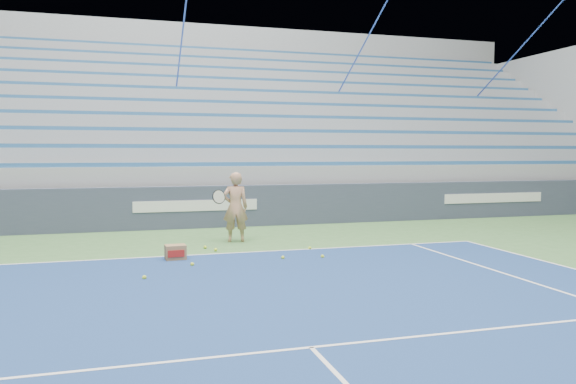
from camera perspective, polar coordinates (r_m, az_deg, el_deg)
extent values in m
cube|color=white|center=(11.03, -6.81, -6.22)|extent=(10.97, 0.05, 0.00)
cube|color=white|center=(5.85, 2.37, -15.49)|extent=(8.23, 0.05, 0.00)
cube|color=#373F55|center=(14.89, -9.35, -1.51)|extent=(30.00, 0.30, 1.10)
cube|color=white|center=(14.72, -9.28, -1.38)|extent=(3.20, 0.02, 0.28)
cube|color=white|center=(18.15, 20.20, -0.56)|extent=(3.40, 0.02, 0.28)
cube|color=#989BA0|center=(19.40, -10.97, -0.26)|extent=(30.00, 8.50, 1.10)
cube|color=#989BA0|center=(19.35, -11.00, 2.10)|extent=(30.00, 8.50, 0.50)
cube|color=#285C92|center=(15.49, -9.70, 2.79)|extent=(29.60, 0.42, 0.11)
cube|color=#989BA0|center=(19.77, -11.13, 3.59)|extent=(30.00, 7.65, 0.50)
cube|color=#285C92|center=(16.33, -10.06, 4.60)|extent=(29.60, 0.42, 0.11)
cube|color=#989BA0|center=(20.19, -11.26, 5.01)|extent=(30.00, 6.80, 0.50)
cube|color=#285C92|center=(17.19, -10.39, 6.23)|extent=(29.60, 0.42, 0.11)
cube|color=#989BA0|center=(20.63, -11.38, 6.38)|extent=(30.00, 5.95, 0.50)
cube|color=#285C92|center=(18.06, -10.69, 7.70)|extent=(29.60, 0.42, 0.11)
cube|color=#989BA0|center=(21.08, -11.50, 7.68)|extent=(30.00, 5.10, 0.50)
cube|color=#285C92|center=(18.95, -10.96, 9.04)|extent=(29.60, 0.42, 0.11)
cube|color=#989BA0|center=(21.54, -11.61, 8.93)|extent=(30.00, 4.25, 0.50)
cube|color=#285C92|center=(19.84, -11.21, 10.26)|extent=(29.60, 0.42, 0.11)
cube|color=#989BA0|center=(22.01, -11.72, 10.13)|extent=(30.00, 3.40, 0.50)
cube|color=#285C92|center=(20.74, -11.44, 11.37)|extent=(29.60, 0.42, 0.11)
cube|color=#989BA0|center=(22.49, -11.83, 11.28)|extent=(30.00, 2.55, 0.50)
cube|color=#285C92|center=(21.65, -11.65, 12.39)|extent=(29.60, 0.42, 0.11)
cube|color=#989BA0|center=(22.98, -11.93, 12.38)|extent=(30.00, 1.70, 0.50)
cube|color=#285C92|center=(22.56, -11.85, 13.32)|extent=(29.60, 0.42, 0.11)
cube|color=#989BA0|center=(23.48, -12.03, 13.43)|extent=(30.00, 0.85, 0.50)
cube|color=#285C92|center=(23.48, -12.03, 14.19)|extent=(29.60, 0.42, 0.11)
cube|color=#989BA0|center=(25.66, 25.18, 6.04)|extent=(0.30, 8.80, 6.10)
cube|color=#989BA0|center=(23.94, -12.08, 7.94)|extent=(31.00, 0.40, 7.30)
cylinder|color=blue|center=(19.52, -11.13, 11.68)|extent=(0.05, 8.53, 5.04)
cylinder|color=blue|center=(20.94, 5.79, 11.21)|extent=(0.05, 8.53, 5.04)
cylinder|color=blue|center=(23.82, 19.51, 10.12)|extent=(0.05, 8.53, 5.04)
imported|color=tan|center=(12.42, -5.37, -1.54)|extent=(0.59, 0.42, 1.54)
cylinder|color=black|center=(12.10, -6.78, -0.85)|extent=(0.12, 0.27, 0.08)
cylinder|color=beige|center=(11.80, -7.04, -0.49)|extent=(0.29, 0.16, 0.28)
torus|color=black|center=(11.80, -7.04, -0.49)|extent=(0.31, 0.18, 0.30)
cube|color=olive|center=(10.57, -11.36, -6.03)|extent=(0.39, 0.30, 0.28)
cube|color=#B21E19|center=(10.43, -11.30, -6.17)|extent=(0.30, 0.03, 0.13)
sphere|color=#D2EB30|center=(9.95, -9.71, -7.25)|extent=(0.07, 0.07, 0.07)
sphere|color=#D2EB30|center=(11.46, 2.23, -5.71)|extent=(0.07, 0.07, 0.07)
sphere|color=#D2EB30|center=(10.56, 3.53, -6.55)|extent=(0.07, 0.07, 0.07)
sphere|color=#D2EB30|center=(9.09, -14.39, -8.41)|extent=(0.07, 0.07, 0.07)
sphere|color=#D2EB30|center=(11.69, -8.42, -5.56)|extent=(0.07, 0.07, 0.07)
sphere|color=#D2EB30|center=(10.43, -0.52, -6.67)|extent=(0.07, 0.07, 0.07)
sphere|color=#D2EB30|center=(11.36, -7.36, -5.83)|extent=(0.07, 0.07, 0.07)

